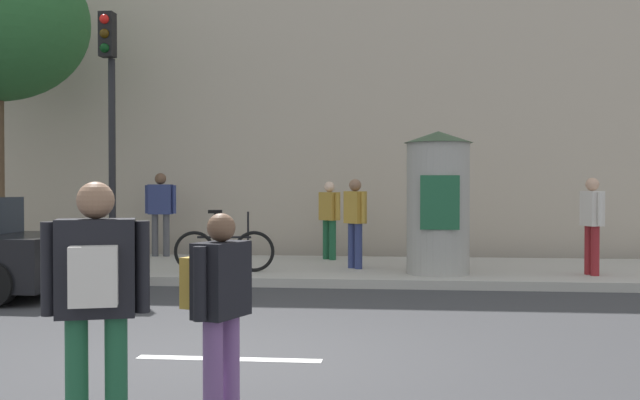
{
  "coord_description": "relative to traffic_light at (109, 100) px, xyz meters",
  "views": [
    {
      "loc": [
        1.61,
        -7.03,
        1.67
      ],
      "look_at": [
        0.67,
        2.0,
        1.49
      ],
      "focal_mm": 41.99,
      "sensor_mm": 36.0,
      "label": 1
    }
  ],
  "objects": [
    {
      "name": "pedestrian_near_pole",
      "position": [
        3.01,
        -7.83,
        -2.11
      ],
      "size": [
        0.63,
        0.48,
        1.7
      ],
      "color": "#1E5938",
      "rests_on": "ground_plane"
    },
    {
      "name": "pedestrian_in_red_top",
      "position": [
        3.61,
        -7.12,
        -2.25
      ],
      "size": [
        0.48,
        0.57,
        1.48
      ],
      "color": "#724C84",
      "rests_on": "ground_plane"
    },
    {
      "name": "pedestrian_in_dark_shirt",
      "position": [
        4.1,
        1.38,
        -2.03
      ],
      "size": [
        0.44,
        0.44,
        1.64
      ],
      "color": "navy",
      "rests_on": "sidewalk_curb"
    },
    {
      "name": "lane_markings",
      "position": [
        3.26,
        -5.24,
        -3.12
      ],
      "size": [
        25.8,
        0.16,
        0.01
      ],
      "color": "silver",
      "rests_on": "ground_plane"
    },
    {
      "name": "sidewalk_curb",
      "position": [
        3.26,
        1.76,
        -3.05
      ],
      "size": [
        36.0,
        4.0,
        0.15
      ],
      "primitive_type": "cube",
      "color": "#B2ADA3",
      "rests_on": "ground_plane"
    },
    {
      "name": "traffic_light",
      "position": [
        0.0,
        0.0,
        0.0
      ],
      "size": [
        0.24,
        0.45,
        4.44
      ],
      "color": "black",
      "rests_on": "sidewalk_curb"
    },
    {
      "name": "ground_plane",
      "position": [
        3.26,
        -5.24,
        -3.13
      ],
      "size": [
        80.0,
        80.0,
        0.0
      ],
      "primitive_type": "plane",
      "color": "#38383A"
    },
    {
      "name": "building_backdrop",
      "position": [
        3.26,
        6.76,
        2.04
      ],
      "size": [
        36.0,
        5.0,
        10.34
      ],
      "primitive_type": "cube",
      "color": "#B7A893",
      "rests_on": "ground_plane"
    },
    {
      "name": "pedestrian_with_backpack",
      "position": [
        8.15,
        0.78,
        -2.02
      ],
      "size": [
        0.35,
        0.54,
        1.65
      ],
      "color": "maroon",
      "rests_on": "sidewalk_curb"
    },
    {
      "name": "poster_column",
      "position": [
        5.56,
        0.73,
        -1.73
      ],
      "size": [
        1.18,
        1.18,
        2.45
      ],
      "color": "#9E9B93",
      "rests_on": "sidewalk_curb"
    },
    {
      "name": "pedestrian_tallest",
      "position": [
        -0.18,
        3.32,
        -1.89
      ],
      "size": [
        0.68,
        0.4,
        1.79
      ],
      "color": "#4C4C51",
      "rests_on": "sidewalk_curb"
    },
    {
      "name": "pedestrian_in_light_jacket",
      "position": [
        3.48,
        2.97,
        -2.05
      ],
      "size": [
        0.46,
        0.46,
        1.6
      ],
      "color": "#1E5938",
      "rests_on": "sidewalk_curb"
    },
    {
      "name": "bicycle_leaning",
      "position": [
        1.84,
        0.61,
        -2.59
      ],
      "size": [
        1.77,
        0.26,
        1.09
      ],
      "color": "black",
      "rests_on": "sidewalk_curb"
    }
  ]
}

